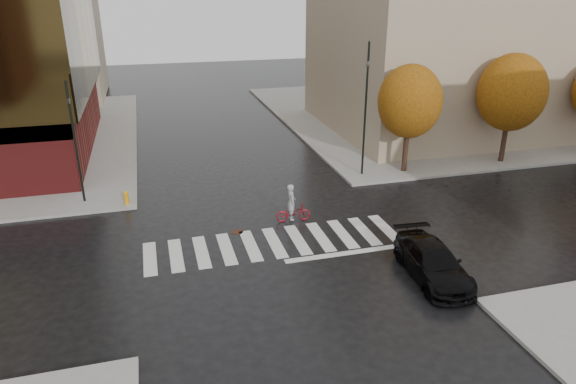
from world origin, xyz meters
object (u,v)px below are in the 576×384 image
Objects in this scene: traffic_light_ne at (366,100)px; fire_hydrant at (126,197)px; sedan at (433,262)px; cyclist at (293,209)px; traffic_light_nw at (74,137)px.

fire_hydrant is (-13.75, -1.04, -4.11)m from traffic_light_ne.
cyclist reaches higher than sedan.
sedan is 2.40× the size of cyclist.
sedan reaches higher than fire_hydrant.
fire_hydrant is at bearing 69.34° from traffic_light_nw.
traffic_light_nw reaches higher than cyclist.
traffic_light_ne reaches higher than cyclist.
traffic_light_nw is at bearing 154.20° from fire_hydrant.
cyclist reaches higher than fire_hydrant.
traffic_light_nw is (-14.03, 11.58, 3.02)m from sedan.
cyclist is 2.66× the size of fire_hydrant.
traffic_light_ne is at bearing 95.05° from traffic_light_nw.
cyclist is 8.87m from fire_hydrant.
cyclist is 8.68m from traffic_light_ne.
sedan is at bearing -144.95° from cyclist.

